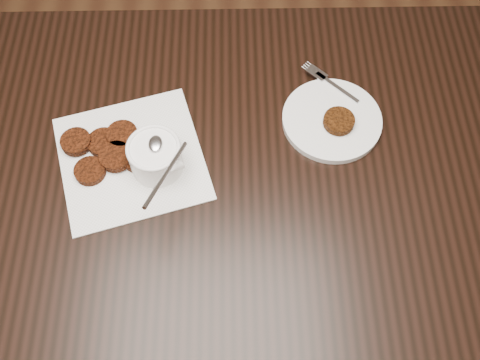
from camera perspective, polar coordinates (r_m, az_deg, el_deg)
name	(u,v)px	position (r m, az deg, el deg)	size (l,w,h in m)	color
floor	(209,351)	(1.70, -3.35, -17.57)	(4.00, 4.00, 0.00)	brown
table	(226,259)	(1.37, -1.45, -8.35)	(1.49, 0.96, 0.75)	black
napkin	(131,158)	(1.08, -11.42, 2.28)	(0.27, 0.27, 0.00)	white
sauce_ramekin	(153,147)	(1.01, -9.21, 3.47)	(0.13, 0.13, 0.14)	white
patty_cluster	(110,150)	(1.09, -13.64, 3.11)	(0.21, 0.21, 0.02)	#5A200B
plate_with_patty	(332,118)	(1.12, 9.74, 6.51)	(0.20, 0.20, 0.03)	white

